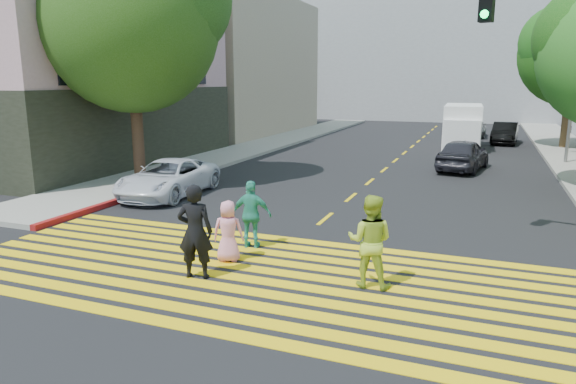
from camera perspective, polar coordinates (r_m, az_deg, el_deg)
The scene contains 20 objects.
ground at distance 9.65m, azimuth -6.58°, elevation -11.72°, with size 120.00×120.00×0.00m, color black.
sidewalk_left at distance 32.59m, azimuth -1.90°, elevation 5.46°, with size 3.00×40.00×0.15m, color gray.
curb_red at distance 18.08m, azimuth -17.22°, elevation -0.55°, with size 0.20×8.00×0.16m, color maroon.
crosswalk at distance 10.70m, azimuth -3.38°, elevation -9.16°, with size 13.40×5.30×0.01m.
lane_line at distance 30.81m, azimuth 13.24°, elevation 4.62°, with size 0.12×34.40×0.01m.
building_left_pink at distance 28.26m, azimuth -25.04°, elevation 12.47°, with size 12.10×14.10×11.00m.
building_left_tan at distance 41.08m, azimuth -8.50°, elevation 13.61°, with size 12.00×16.00×10.00m, color tan.
backdrop_block at distance 55.97m, azimuth 17.38°, elevation 13.82°, with size 30.00×8.00×12.00m, color gray.
tree_left at distance 20.71m, azimuth -16.84°, elevation 18.33°, with size 8.21×8.08×9.33m.
tree_right_far at distance 33.86m, azimuth 29.29°, elevation 13.79°, with size 7.50×7.41×8.47m.
pedestrian_man at distance 10.41m, azimuth -10.27°, elevation -4.36°, with size 0.70×0.46×1.93m, color black.
pedestrian_woman at distance 9.97m, azimuth 9.09°, elevation -5.42°, with size 0.88×0.69×1.82m, color #A5C234.
pedestrian_child at distance 11.34m, azimuth -6.66°, elevation -4.35°, with size 0.67×0.44×1.37m, color pink.
pedestrian_extra at distance 12.17m, azimuth -4.06°, elevation -2.52°, with size 0.95×0.40×1.63m, color teal.
white_sedan at distance 18.24m, azimuth -13.14°, elevation 1.53°, with size 2.06×4.48×1.24m, color silver.
dark_car_near at distance 24.20m, azimuth 18.88°, elevation 3.98°, with size 1.68×4.17×1.42m, color black.
silver_car at distance 39.43m, azimuth 19.85°, elevation 6.74°, with size 1.77×4.36×1.27m, color #959595.
dark_car_parked at distance 35.67m, azimuth 22.95°, elevation 6.06°, with size 1.42×4.08×1.35m, color black.
white_van at distance 31.99m, azimuth 18.79°, elevation 6.74°, with size 2.22×5.47×2.55m.
street_lamp at distance 27.44m, azimuth 29.08°, elevation 12.65°, with size 1.90×0.30×8.41m.
Camera 1 is at (4.17, -7.78, 3.90)m, focal length 32.00 mm.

